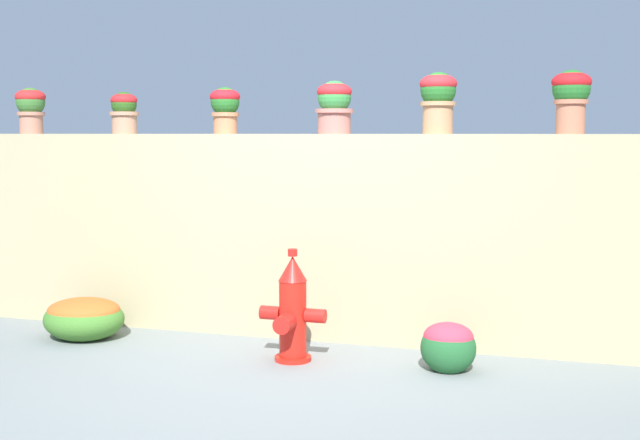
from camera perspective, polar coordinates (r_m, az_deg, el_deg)
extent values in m
plane|color=slate|center=(5.24, -3.27, -11.48)|extent=(24.00, 24.00, 0.00)
cube|color=tan|center=(6.26, 0.70, -1.18)|extent=(5.87, 0.34, 1.58)
cylinder|color=#B4745D|center=(7.37, -19.57, 6.43)|extent=(0.19, 0.19, 0.18)
cylinder|color=#B4745D|center=(7.37, -19.59, 7.03)|extent=(0.23, 0.23, 0.03)
sphere|color=#39712E|center=(7.38, -19.62, 7.80)|extent=(0.24, 0.24, 0.24)
ellipsoid|color=red|center=(7.38, -19.63, 8.13)|extent=(0.25, 0.25, 0.13)
cylinder|color=tan|center=(6.88, -13.54, 6.63)|extent=(0.20, 0.20, 0.18)
cylinder|color=tan|center=(6.88, -13.55, 7.26)|extent=(0.24, 0.24, 0.03)
sphere|color=#2A5619|center=(6.88, -13.57, 7.87)|extent=(0.20, 0.20, 0.20)
ellipsoid|color=red|center=(6.88, -13.58, 8.17)|extent=(0.21, 0.21, 0.11)
cylinder|color=#B3714C|center=(6.54, -6.65, 6.75)|extent=(0.19, 0.19, 0.17)
cylinder|color=#B3714C|center=(6.54, -6.66, 7.35)|extent=(0.22, 0.22, 0.03)
sphere|color=#246524|center=(6.54, -6.67, 8.23)|extent=(0.23, 0.23, 0.23)
ellipsoid|color=red|center=(6.55, -6.67, 8.58)|extent=(0.24, 0.24, 0.13)
cylinder|color=#B0685C|center=(6.17, 1.01, 6.92)|extent=(0.25, 0.25, 0.19)
cylinder|color=#B0685C|center=(6.17, 1.01, 7.64)|extent=(0.29, 0.29, 0.03)
sphere|color=#33823B|center=(6.18, 1.01, 8.57)|extent=(0.25, 0.25, 0.25)
ellipsoid|color=red|center=(6.18, 1.01, 8.98)|extent=(0.26, 0.26, 0.14)
cylinder|color=tan|center=(6.03, 8.25, 7.10)|extent=(0.22, 0.22, 0.23)
cylinder|color=tan|center=(6.03, 8.27, 8.06)|extent=(0.26, 0.26, 0.03)
sphere|color=#246624|center=(6.04, 8.28, 9.00)|extent=(0.26, 0.26, 0.26)
ellipsoid|color=red|center=(6.04, 8.29, 9.43)|extent=(0.27, 0.27, 0.14)
cylinder|color=#B36B4F|center=(5.94, 17.14, 6.92)|extent=(0.20, 0.20, 0.24)
cylinder|color=#B36B4F|center=(5.95, 17.17, 7.91)|extent=(0.23, 0.23, 0.03)
sphere|color=#236826|center=(5.95, 17.20, 8.79)|extent=(0.26, 0.26, 0.26)
ellipsoid|color=red|center=(5.95, 17.21, 9.22)|extent=(0.27, 0.27, 0.14)
cylinder|color=red|center=(5.77, -1.91, -9.65)|extent=(0.26, 0.26, 0.03)
cylinder|color=red|center=(5.71, -1.92, -7.07)|extent=(0.19, 0.19, 0.56)
cone|color=red|center=(5.63, -1.93, -3.41)|extent=(0.20, 0.20, 0.17)
cylinder|color=red|center=(5.62, -1.93, -2.29)|extent=(0.07, 0.07, 0.05)
cylinder|color=red|center=(5.75, -3.49, -6.50)|extent=(0.14, 0.10, 0.10)
cylinder|color=red|center=(5.65, -0.32, -6.73)|extent=(0.14, 0.10, 0.10)
cylinder|color=red|center=(5.54, -2.49, -7.26)|extent=(0.12, 0.15, 0.12)
ellipsoid|color=#225C2D|center=(5.55, 8.97, -8.86)|extent=(0.37, 0.33, 0.35)
ellipsoid|color=#E53449|center=(5.53, 8.99, -8.09)|extent=(0.33, 0.30, 0.19)
ellipsoid|color=#3F752A|center=(6.60, -16.20, -6.70)|extent=(0.63, 0.57, 0.33)
ellipsoid|color=#E85822|center=(6.59, -16.22, -6.07)|extent=(0.57, 0.50, 0.18)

